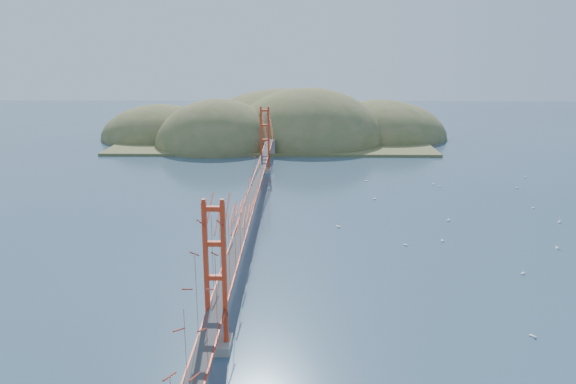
{
  "coord_description": "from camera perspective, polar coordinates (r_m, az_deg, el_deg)",
  "views": [
    {
      "loc": [
        6.01,
        -67.59,
        22.19
      ],
      "look_at": [
        4.66,
        0.0,
        4.3
      ],
      "focal_mm": 35.0,
      "sensor_mm": 36.0,
      "label": 1
    }
  ],
  "objects": [
    {
      "name": "ground",
      "position": [
        71.4,
        -3.75,
        -3.31
      ],
      "size": [
        320.0,
        320.0,
        0.0
      ],
      "primitive_type": "plane",
      "color": "#334E66",
      "rests_on": "ground"
    },
    {
      "name": "bridge",
      "position": [
        69.72,
        -3.83,
        2.21
      ],
      "size": [
        2.2,
        94.4,
        12.0
      ],
      "color": "gray",
      "rests_on": "ground"
    },
    {
      "name": "far_headlands",
      "position": [
        137.96,
        -0.45,
        5.57
      ],
      "size": [
        84.0,
        58.0,
        25.0
      ],
      "color": "olive",
      "rests_on": "ground"
    },
    {
      "name": "sailboat_7",
      "position": [
        93.2,
        15.16,
        0.62
      ],
      "size": [
        0.58,
        0.58,
        0.66
      ],
      "color": "white",
      "rests_on": "ground"
    },
    {
      "name": "sailboat_15",
      "position": [
        96.1,
        22.26,
        0.44
      ],
      "size": [
        0.63,
        0.63,
        0.67
      ],
      "color": "white",
      "rests_on": "ground"
    },
    {
      "name": "sailboat_14",
      "position": [
        75.63,
        15.99,
        -2.7
      ],
      "size": [
        0.69,
        0.69,
        0.73
      ],
      "color": "white",
      "rests_on": "ground"
    },
    {
      "name": "sailboat_0",
      "position": [
        67.75,
        15.4,
        -4.72
      ],
      "size": [
        0.52,
        0.57,
        0.64
      ],
      "color": "white",
      "rests_on": "ground"
    },
    {
      "name": "sailboat_3",
      "position": [
        83.62,
        8.77,
        -0.64
      ],
      "size": [
        0.62,
        0.62,
        0.66
      ],
      "color": "white",
      "rests_on": "ground"
    },
    {
      "name": "sailboat_6",
      "position": [
        49.14,
        23.62,
        -13.17
      ],
      "size": [
        0.6,
        0.6,
        0.63
      ],
      "color": "white",
      "rests_on": "ground"
    },
    {
      "name": "sailboat_1",
      "position": [
        65.43,
        11.85,
        -5.2
      ],
      "size": [
        0.57,
        0.57,
        0.6
      ],
      "color": "white",
      "rests_on": "ground"
    },
    {
      "name": "sailboat_16",
      "position": [
        70.55,
        5.12,
        -3.44
      ],
      "size": [
        0.69,
        0.69,
        0.72
      ],
      "color": "white",
      "rests_on": "ground"
    },
    {
      "name": "sailboat_13",
      "position": [
        61.03,
        22.74,
        -7.56
      ],
      "size": [
        0.63,
        0.63,
        0.66
      ],
      "color": "white",
      "rests_on": "ground"
    },
    {
      "name": "sailboat_8",
      "position": [
        85.2,
        23.62,
        -1.45
      ],
      "size": [
        0.51,
        0.5,
        0.57
      ],
      "color": "white",
      "rests_on": "ground"
    },
    {
      "name": "sailboat_12",
      "position": [
        94.37,
        7.95,
        1.17
      ],
      "size": [
        0.58,
        0.46,
        0.68
      ],
      "color": "white",
      "rests_on": "ground"
    },
    {
      "name": "sailboat_17",
      "position": [
        104.62,
        22.92,
        1.47
      ],
      "size": [
        0.53,
        0.53,
        0.6
      ],
      "color": "white",
      "rests_on": "ground"
    },
    {
      "name": "sailboat_4",
      "position": [
        79.95,
        25.84,
        -2.7
      ],
      "size": [
        0.7,
        0.7,
        0.73
      ],
      "color": "white",
      "rests_on": "ground"
    },
    {
      "name": "sailboat_5",
      "position": [
        69.92,
        25.67,
        -5.07
      ],
      "size": [
        0.57,
        0.65,
        0.74
      ],
      "color": "white",
      "rests_on": "ground"
    },
    {
      "name": "sailboat_extra_0",
      "position": [
        94.38,
        14.58,
        0.84
      ],
      "size": [
        0.48,
        0.59,
        0.69
      ],
      "color": "white",
      "rests_on": "ground"
    }
  ]
}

